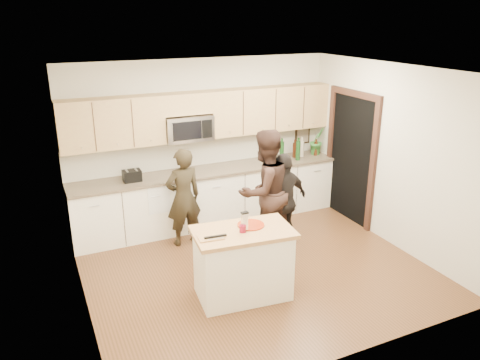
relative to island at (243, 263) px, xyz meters
name	(u,v)px	position (x,y,z in m)	size (l,w,h in m)	color
floor	(255,268)	(0.43, 0.53, -0.45)	(4.50, 4.50, 0.00)	brown
room_shell	(256,148)	(0.43, 0.53, 1.28)	(4.52, 4.02, 2.71)	#BBB5A0
back_cabinetry	(210,196)	(0.43, 2.22, 0.02)	(4.50, 0.66, 0.94)	white
upper_cabinetry	(207,113)	(0.47, 2.37, 1.39)	(4.50, 0.33, 0.75)	tan
microwave	(188,128)	(0.12, 2.33, 1.20)	(0.76, 0.41, 0.40)	silver
doorway	(351,153)	(2.67, 1.43, 0.70)	(0.06, 1.25, 2.20)	black
framed_picture	(302,134)	(2.38, 2.51, 0.83)	(0.30, 0.03, 0.38)	black
dish_towel	(156,190)	(-0.52, 2.03, 0.35)	(0.34, 0.60, 0.48)	white
island	(243,263)	(0.00, 0.00, 0.00)	(1.27, 0.82, 0.90)	white
red_plate	(251,225)	(0.14, 0.08, 0.45)	(0.33, 0.33, 0.02)	maroon
box_grater	(245,221)	(0.01, -0.02, 0.58)	(0.09, 0.05, 0.23)	silver
drink_glass	(243,229)	(-0.03, -0.05, 0.49)	(0.08, 0.08, 0.09)	maroon
cutting_board	(211,238)	(-0.43, -0.04, 0.45)	(0.29, 0.18, 0.02)	#B2804A
tongs	(215,236)	(-0.38, -0.06, 0.47)	(0.27, 0.03, 0.02)	black
knife	(216,239)	(-0.39, -0.10, 0.46)	(0.19, 0.02, 0.01)	silver
toaster	(132,176)	(-0.84, 2.20, 0.57)	(0.27, 0.20, 0.17)	black
bottle_cluster	(297,148)	(2.09, 2.20, 0.66)	(0.74, 0.27, 0.40)	#113311
orchid	(317,141)	(2.53, 2.25, 0.74)	(0.28, 0.22, 0.50)	#347D32
woman_left	(183,197)	(-0.21, 1.66, 0.30)	(0.55, 0.36, 1.52)	black
woman_center	(265,191)	(0.83, 1.02, 0.46)	(0.89, 0.69, 1.83)	black
woman_right	(284,201)	(1.11, 0.95, 0.28)	(0.86, 0.36, 1.47)	black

